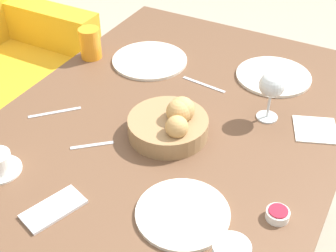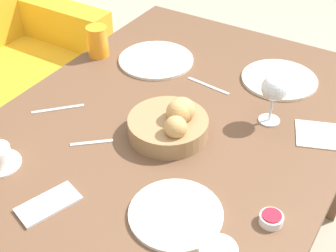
# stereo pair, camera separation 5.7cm
# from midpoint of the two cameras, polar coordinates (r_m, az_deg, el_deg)

# --- Properties ---
(dining_table) EXTENTS (1.32, 0.99, 0.75)m
(dining_table) POSITION_cam_midpoint_polar(r_m,az_deg,el_deg) (1.47, -0.37, -2.05)
(dining_table) COLOR brown
(dining_table) RESTS_ON ground_plane
(bread_basket) EXTENTS (0.23, 0.23, 0.11)m
(bread_basket) POSITION_cam_midpoint_polar(r_m,az_deg,el_deg) (1.32, -0.86, 0.29)
(bread_basket) COLOR #99754C
(bread_basket) RESTS_ON dining_table
(plate_near_left) EXTENTS (0.23, 0.23, 0.01)m
(plate_near_left) POSITION_cam_midpoint_polar(r_m,az_deg,el_deg) (1.13, 0.33, -10.64)
(plate_near_left) COLOR silver
(plate_near_left) RESTS_ON dining_table
(plate_near_right) EXTENTS (0.25, 0.25, 0.01)m
(plate_near_right) POSITION_cam_midpoint_polar(r_m,az_deg,el_deg) (1.63, 11.76, 5.96)
(plate_near_right) COLOR silver
(plate_near_right) RESTS_ON dining_table
(plate_far_center) EXTENTS (0.27, 0.27, 0.01)m
(plate_far_center) POSITION_cam_midpoint_polar(r_m,az_deg,el_deg) (1.69, -3.22, 7.99)
(plate_far_center) COLOR silver
(plate_far_center) RESTS_ON dining_table
(juice_glass) EXTENTS (0.08, 0.08, 0.11)m
(juice_glass) POSITION_cam_midpoint_polar(r_m,az_deg,el_deg) (1.72, -10.43, 9.89)
(juice_glass) COLOR orange
(juice_glass) RESTS_ON dining_table
(wine_glass) EXTENTS (0.08, 0.08, 0.16)m
(wine_glass) POSITION_cam_midpoint_polar(r_m,az_deg,el_deg) (1.37, 11.38, 4.72)
(wine_glass) COLOR silver
(wine_glass) RESTS_ON dining_table
(jam_bowl_berry) EXTENTS (0.06, 0.06, 0.03)m
(jam_bowl_berry) POSITION_cam_midpoint_polar(r_m,az_deg,el_deg) (1.14, 11.81, -10.51)
(jam_bowl_berry) COLOR white
(jam_bowl_berry) RESTS_ON dining_table
(fork_silver) EXTENTS (0.12, 0.12, 0.00)m
(fork_silver) POSITION_cam_midpoint_polar(r_m,az_deg,el_deg) (1.48, -14.71, 1.59)
(fork_silver) COLOR #B7B7BC
(fork_silver) RESTS_ON dining_table
(knife_silver) EXTENTS (0.03, 0.16, 0.00)m
(knife_silver) POSITION_cam_midpoint_polar(r_m,az_deg,el_deg) (1.56, 3.30, 5.06)
(knife_silver) COLOR #B7B7BC
(knife_silver) RESTS_ON dining_table
(spoon_coffee) EXTENTS (0.09, 0.10, 0.00)m
(spoon_coffee) POSITION_cam_midpoint_polar(r_m,az_deg,el_deg) (1.33, -10.47, -2.35)
(spoon_coffee) COLOR #B7B7BC
(spoon_coffee) RESTS_ON dining_table
(napkin) EXTENTS (0.16, 0.16, 0.00)m
(napkin) POSITION_cam_midpoint_polar(r_m,az_deg,el_deg) (1.42, 16.44, -0.46)
(napkin) COLOR silver
(napkin) RESTS_ON dining_table
(cell_phone) EXTENTS (0.17, 0.12, 0.01)m
(cell_phone) POSITION_cam_midpoint_polar(r_m,az_deg,el_deg) (1.18, -15.16, -9.75)
(cell_phone) COLOR silver
(cell_phone) RESTS_ON dining_table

